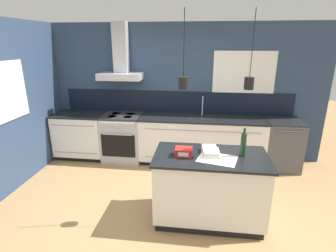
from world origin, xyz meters
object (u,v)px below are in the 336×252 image
Objects in this scene: bottle_on_island at (243,144)px; book_stack at (210,152)px; oven_range at (123,137)px; dishwasher at (282,144)px; red_supply_box at (184,152)px.

book_stack is (-0.39, 0.01, -0.12)m from bottle_on_island.
oven_range is 2.69m from bottle_on_island.
book_stack is at bearing -129.84° from dishwasher.
bottle_on_island reaches higher than dishwasher.
red_supply_box is (-0.33, -0.09, 0.01)m from book_stack.
dishwasher is 2.69× the size of book_stack.
red_supply_box is at bearing -52.62° from oven_range.
red_supply_box is (-1.70, -1.72, 0.50)m from dishwasher.
book_stack is 1.59× the size of red_supply_box.
book_stack is 0.34m from red_supply_box.
dishwasher is at bearing 45.48° from red_supply_box.
dishwasher is at bearing 59.38° from bottle_on_island.
book_stack is (-1.37, -1.64, 0.49)m from dishwasher.
bottle_on_island is 0.73m from red_supply_box.
bottle_on_island is at bearing 5.99° from red_supply_box.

